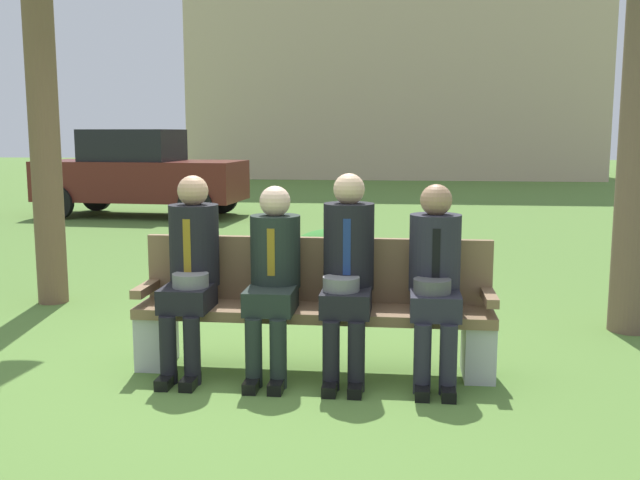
% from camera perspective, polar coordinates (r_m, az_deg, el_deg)
% --- Properties ---
extents(ground_plane, '(80.00, 80.00, 0.00)m').
position_cam_1_polar(ground_plane, '(4.99, -5.11, -10.51)').
color(ground_plane, '#537A33').
extents(park_bench, '(2.42, 0.44, 0.90)m').
position_cam_1_polar(park_bench, '(4.97, -0.45, -5.27)').
color(park_bench, brown).
rests_on(park_bench, ground).
extents(seated_man_leftmost, '(0.34, 0.72, 1.34)m').
position_cam_1_polar(seated_man_leftmost, '(4.95, -10.18, -1.89)').
color(seated_man_leftmost, black).
rests_on(seated_man_leftmost, ground).
extents(seated_man_centerleft, '(0.34, 0.72, 1.27)m').
position_cam_1_polar(seated_man_centerleft, '(4.82, -3.73, -2.41)').
color(seated_man_centerleft, '#1E2823').
rests_on(seated_man_centerleft, ground).
extents(seated_man_centerright, '(0.34, 0.72, 1.36)m').
position_cam_1_polar(seated_man_centerright, '(4.75, 2.19, -2.06)').
color(seated_man_centerright, black).
rests_on(seated_man_centerright, ground).
extents(seated_man_rightmost, '(0.34, 0.72, 1.29)m').
position_cam_1_polar(seated_man_rightmost, '(4.75, 9.10, -2.58)').
color(seated_man_rightmost, '#23232D').
rests_on(seated_man_rightmost, ground).
extents(shrub_near_bench, '(1.03, 0.94, 0.64)m').
position_cam_1_polar(shrub_near_bench, '(7.42, 1.01, -1.58)').
color(shrub_near_bench, '#357D2E').
rests_on(shrub_near_bench, ground).
extents(parked_car_near, '(3.99, 1.91, 1.68)m').
position_cam_1_polar(parked_car_near, '(14.42, -14.09, 5.15)').
color(parked_car_near, '#591E19').
rests_on(parked_car_near, ground).
extents(building_backdrop, '(15.01, 8.18, 12.81)m').
position_cam_1_polar(building_backdrop, '(28.93, 5.98, 18.05)').
color(building_backdrop, '#CCAE91').
rests_on(building_backdrop, ground).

